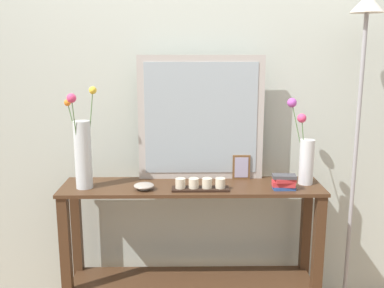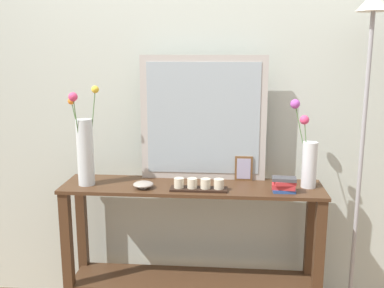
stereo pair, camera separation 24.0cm
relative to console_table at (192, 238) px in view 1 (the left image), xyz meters
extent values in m
cube|color=beige|center=(0.00, 0.29, 0.82)|extent=(6.40, 0.08, 2.70)
cube|color=#472D1C|center=(0.00, 0.00, 0.32)|extent=(1.50, 0.35, 0.02)
cube|color=#472D1C|center=(0.00, 0.00, -0.27)|extent=(1.44, 0.31, 0.02)
cube|color=#472D1C|center=(-0.71, -0.13, -0.11)|extent=(0.06, 0.06, 0.84)
cube|color=#472D1C|center=(0.71, -0.13, -0.11)|extent=(0.06, 0.06, 0.84)
cube|color=#472D1C|center=(-0.71, 0.13, -0.11)|extent=(0.06, 0.06, 0.84)
cube|color=#472D1C|center=(0.71, 0.13, -0.11)|extent=(0.06, 0.06, 0.84)
cube|color=#B7B2AD|center=(0.05, 0.14, 0.70)|extent=(0.74, 0.03, 0.74)
cube|color=#9EADB7|center=(0.05, 0.13, 0.70)|extent=(0.66, 0.00, 0.66)
cylinder|color=silver|center=(-0.61, -0.04, 0.52)|extent=(0.09, 0.09, 0.38)
cylinder|color=#4C753D|center=(-0.63, -0.07, 0.60)|extent=(0.02, 0.08, 0.50)
sphere|color=#EA4275|center=(-0.64, -0.11, 0.84)|extent=(0.05, 0.05, 0.05)
cylinder|color=#4C753D|center=(-0.57, -0.03, 0.61)|extent=(0.06, 0.06, 0.53)
sphere|color=yellow|center=(-0.54, 0.00, 0.87)|extent=(0.04, 0.04, 0.04)
cylinder|color=#4C753D|center=(-0.64, -0.01, 0.58)|extent=(0.10, 0.03, 0.46)
sphere|color=orange|center=(-0.69, 0.00, 0.81)|extent=(0.04, 0.04, 0.04)
cylinder|color=silver|center=(0.66, 0.02, 0.46)|extent=(0.08, 0.08, 0.26)
cylinder|color=#4C753D|center=(0.62, 0.05, 0.57)|extent=(0.10, 0.06, 0.45)
sphere|color=#B24CB7|center=(0.57, 0.08, 0.79)|extent=(0.05, 0.05, 0.05)
cylinder|color=#4C753D|center=(0.64, 0.02, 0.53)|extent=(0.05, 0.01, 0.37)
sphere|color=#EA4275|center=(0.62, 0.02, 0.71)|extent=(0.05, 0.05, 0.05)
cube|color=black|center=(0.05, -0.09, 0.33)|extent=(0.32, 0.09, 0.01)
cylinder|color=beige|center=(-0.07, -0.09, 0.37)|extent=(0.06, 0.06, 0.05)
cylinder|color=beige|center=(0.01, -0.09, 0.37)|extent=(0.06, 0.06, 0.05)
cylinder|color=beige|center=(0.08, -0.09, 0.37)|extent=(0.06, 0.06, 0.05)
cylinder|color=beige|center=(0.16, -0.09, 0.37)|extent=(0.06, 0.06, 0.05)
cube|color=brown|center=(0.30, 0.12, 0.40)|extent=(0.10, 0.01, 0.15)
cube|color=#A4A0C1|center=(0.30, 0.11, 0.40)|extent=(0.08, 0.00, 0.12)
cylinder|color=#9E9389|center=(-0.27, -0.08, 0.33)|extent=(0.05, 0.05, 0.01)
ellipsoid|color=#9E9389|center=(-0.27, -0.08, 0.35)|extent=(0.11, 0.11, 0.03)
cube|color=#2D519E|center=(0.51, -0.08, 0.34)|extent=(0.12, 0.07, 0.02)
cube|color=#C63338|center=(0.51, -0.08, 0.36)|extent=(0.13, 0.08, 0.03)
cube|color=#C63338|center=(0.51, -0.08, 0.38)|extent=(0.12, 0.09, 0.02)
cube|color=#424247|center=(0.51, -0.09, 0.40)|extent=(0.13, 0.08, 0.02)
cylinder|color=#9E9EA3|center=(0.94, 0.02, 0.39)|extent=(0.02, 0.02, 1.80)
cone|color=beige|center=(0.94, 0.02, 1.34)|extent=(0.18, 0.18, 0.10)
camera|label=1|loc=(-0.04, -2.46, 1.10)|focal=41.75mm
camera|label=2|loc=(0.20, -2.45, 1.10)|focal=41.75mm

